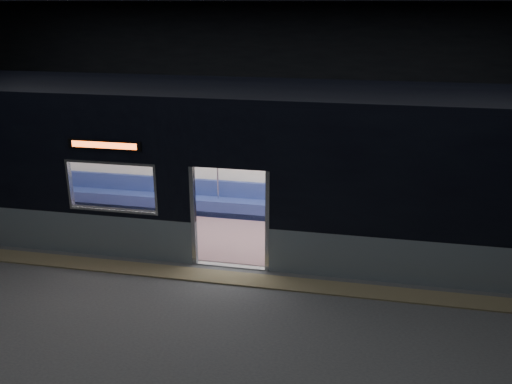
% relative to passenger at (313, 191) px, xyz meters
% --- Properties ---
extents(station_floor, '(24.00, 14.00, 0.01)m').
position_rel_passenger_xyz_m(station_floor, '(-1.35, -3.55, -0.83)').
color(station_floor, '#47494C').
rests_on(station_floor, ground).
extents(station_envelope, '(24.00, 14.00, 5.00)m').
position_rel_passenger_xyz_m(station_envelope, '(-1.35, -3.55, 2.84)').
color(station_envelope, black).
rests_on(station_envelope, station_floor).
extents(tactile_strip, '(22.80, 0.50, 0.03)m').
position_rel_passenger_xyz_m(tactile_strip, '(-1.35, -3.00, -0.81)').
color(tactile_strip, '#8C7F59').
rests_on(tactile_strip, station_floor).
extents(metro_car, '(18.00, 3.04, 3.35)m').
position_rel_passenger_xyz_m(metro_car, '(-1.35, -1.00, 1.02)').
color(metro_car, gray).
rests_on(metro_car, station_floor).
extents(passenger, '(0.42, 0.73, 1.44)m').
position_rel_passenger_xyz_m(passenger, '(0.00, 0.00, 0.00)').
color(passenger, black).
rests_on(passenger, metro_car).
extents(handbag, '(0.32, 0.28, 0.16)m').
position_rel_passenger_xyz_m(handbag, '(0.00, -0.24, -0.13)').
color(handbag, black).
rests_on(handbag, passenger).
extents(transit_map, '(0.99, 0.03, 0.64)m').
position_rel_passenger_xyz_m(transit_map, '(2.12, 0.31, 0.64)').
color(transit_map, white).
rests_on(transit_map, metro_car).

